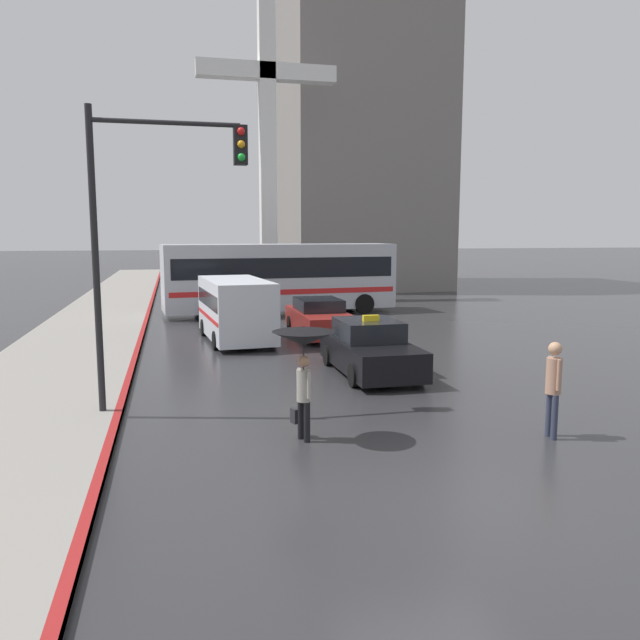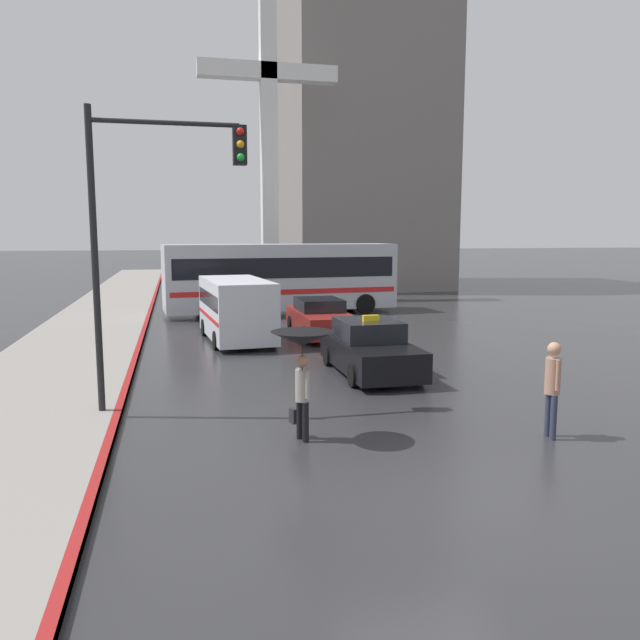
{
  "view_description": "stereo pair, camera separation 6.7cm",
  "coord_description": "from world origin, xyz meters",
  "px_view_note": "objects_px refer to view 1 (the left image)",
  "views": [
    {
      "loc": [
        -3.51,
        -7.9,
        3.81
      ],
      "look_at": [
        0.51,
        9.12,
        1.4
      ],
      "focal_mm": 35.0,
      "sensor_mm": 36.0,
      "label": 1
    },
    {
      "loc": [
        -3.44,
        -7.91,
        3.81
      ],
      "look_at": [
        0.51,
        9.12,
        1.4
      ],
      "focal_mm": 35.0,
      "sensor_mm": 36.0,
      "label": 2
    }
  ],
  "objects_px": {
    "city_bus": "(280,275)",
    "monument_cross": "(267,122)",
    "traffic_light": "(153,208)",
    "ambulance_van": "(236,307)",
    "sedan_red": "(320,318)",
    "pedestrian_with_umbrella": "(304,349)",
    "taxi": "(370,349)",
    "pedestrian_man": "(553,381)"
  },
  "relations": [
    {
      "from": "ambulance_van",
      "to": "city_bus",
      "type": "bearing_deg",
      "value": -116.18
    },
    {
      "from": "taxi",
      "to": "pedestrian_with_umbrella",
      "type": "height_order",
      "value": "pedestrian_with_umbrella"
    },
    {
      "from": "pedestrian_with_umbrella",
      "to": "taxi",
      "type": "bearing_deg",
      "value": -49.19
    },
    {
      "from": "traffic_light",
      "to": "sedan_red",
      "type": "bearing_deg",
      "value": 58.59
    },
    {
      "from": "city_bus",
      "to": "monument_cross",
      "type": "xyz_separation_m",
      "value": [
        0.43,
        6.45,
        8.21
      ]
    },
    {
      "from": "sedan_red",
      "to": "pedestrian_with_umbrella",
      "type": "height_order",
      "value": "pedestrian_with_umbrella"
    },
    {
      "from": "city_bus",
      "to": "monument_cross",
      "type": "relative_size",
      "value": 0.63
    },
    {
      "from": "pedestrian_with_umbrella",
      "to": "traffic_light",
      "type": "relative_size",
      "value": 0.32
    },
    {
      "from": "city_bus",
      "to": "monument_cross",
      "type": "bearing_deg",
      "value": 171.39
    },
    {
      "from": "sedan_red",
      "to": "pedestrian_with_umbrella",
      "type": "relative_size",
      "value": 2.31
    },
    {
      "from": "pedestrian_man",
      "to": "taxi",
      "type": "bearing_deg",
      "value": -157.7
    },
    {
      "from": "pedestrian_man",
      "to": "traffic_light",
      "type": "distance_m",
      "value": 8.58
    },
    {
      "from": "sedan_red",
      "to": "monument_cross",
      "type": "relative_size",
      "value": 0.27
    },
    {
      "from": "taxi",
      "to": "city_bus",
      "type": "distance_m",
      "value": 13.46
    },
    {
      "from": "ambulance_van",
      "to": "pedestrian_with_umbrella",
      "type": "relative_size",
      "value": 2.55
    },
    {
      "from": "sedan_red",
      "to": "traffic_light",
      "type": "distance_m",
      "value": 11.54
    },
    {
      "from": "pedestrian_with_umbrella",
      "to": "city_bus",
      "type": "bearing_deg",
      "value": -27.73
    },
    {
      "from": "pedestrian_man",
      "to": "ambulance_van",
      "type": "bearing_deg",
      "value": -151.89
    },
    {
      "from": "taxi",
      "to": "pedestrian_with_umbrella",
      "type": "relative_size",
      "value": 2.12
    },
    {
      "from": "pedestrian_with_umbrella",
      "to": "monument_cross",
      "type": "distance_m",
      "value": 26.5
    },
    {
      "from": "taxi",
      "to": "traffic_light",
      "type": "distance_m",
      "value": 7.18
    },
    {
      "from": "taxi",
      "to": "city_bus",
      "type": "relative_size",
      "value": 0.39
    },
    {
      "from": "sedan_red",
      "to": "pedestrian_man",
      "type": "xyz_separation_m",
      "value": [
        1.51,
        -12.66,
        0.43
      ]
    },
    {
      "from": "pedestrian_man",
      "to": "monument_cross",
      "type": "relative_size",
      "value": 0.1
    },
    {
      "from": "traffic_light",
      "to": "ambulance_van",
      "type": "bearing_deg",
      "value": 74.22
    },
    {
      "from": "taxi",
      "to": "traffic_light",
      "type": "bearing_deg",
      "value": 25.84
    },
    {
      "from": "taxi",
      "to": "monument_cross",
      "type": "relative_size",
      "value": 0.25
    },
    {
      "from": "city_bus",
      "to": "pedestrian_with_umbrella",
      "type": "height_order",
      "value": "city_bus"
    },
    {
      "from": "ambulance_van",
      "to": "pedestrian_man",
      "type": "distance_m",
      "value": 13.06
    },
    {
      "from": "ambulance_van",
      "to": "taxi",
      "type": "bearing_deg",
      "value": 111.69
    },
    {
      "from": "sedan_red",
      "to": "traffic_light",
      "type": "xyz_separation_m",
      "value": [
        -5.7,
        -9.33,
        3.69
      ]
    },
    {
      "from": "sedan_red",
      "to": "ambulance_van",
      "type": "distance_m",
      "value": 3.28
    },
    {
      "from": "taxi",
      "to": "ambulance_van",
      "type": "height_order",
      "value": "ambulance_van"
    },
    {
      "from": "traffic_light",
      "to": "pedestrian_with_umbrella",
      "type": "bearing_deg",
      "value": -42.34
    },
    {
      "from": "monument_cross",
      "to": "ambulance_van",
      "type": "bearing_deg",
      "value": -103.47
    },
    {
      "from": "city_bus",
      "to": "pedestrian_with_umbrella",
      "type": "bearing_deg",
      "value": -13.18
    },
    {
      "from": "sedan_red",
      "to": "monument_cross",
      "type": "distance_m",
      "value": 16.23
    },
    {
      "from": "city_bus",
      "to": "monument_cross",
      "type": "height_order",
      "value": "monument_cross"
    },
    {
      "from": "taxi",
      "to": "monument_cross",
      "type": "xyz_separation_m",
      "value": [
        0.23,
        19.86,
        9.39
      ]
    },
    {
      "from": "pedestrian_with_umbrella",
      "to": "traffic_light",
      "type": "height_order",
      "value": "traffic_light"
    },
    {
      "from": "ambulance_van",
      "to": "monument_cross",
      "type": "relative_size",
      "value": 0.29
    },
    {
      "from": "monument_cross",
      "to": "pedestrian_with_umbrella",
      "type": "bearing_deg",
      "value": -97.19
    }
  ]
}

